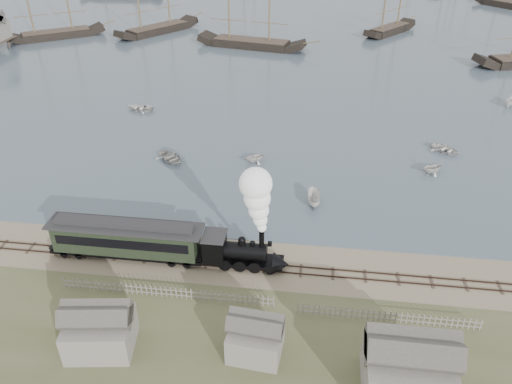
# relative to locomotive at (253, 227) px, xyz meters

# --- Properties ---
(ground) EXTENTS (600.00, 600.00, 0.00)m
(ground) POSITION_rel_locomotive_xyz_m (-0.47, 2.00, -4.65)
(ground) COLOR gray
(ground) RESTS_ON ground
(rail_track) EXTENTS (120.00, 1.80, 0.16)m
(rail_track) POSITION_rel_locomotive_xyz_m (-0.47, 0.00, -4.61)
(rail_track) COLOR #36261D
(rail_track) RESTS_ON ground
(picket_fence_west) EXTENTS (19.00, 0.10, 1.20)m
(picket_fence_west) POSITION_rel_locomotive_xyz_m (-6.97, -5.00, -4.65)
(picket_fence_west) COLOR slate
(picket_fence_west) RESTS_ON ground
(picket_fence_east) EXTENTS (15.00, 0.10, 1.20)m
(picket_fence_east) POSITION_rel_locomotive_xyz_m (12.03, -5.50, -4.65)
(picket_fence_east) COLOR slate
(picket_fence_east) RESTS_ON ground
(shed_left) EXTENTS (5.00, 4.00, 4.10)m
(shed_left) POSITION_rel_locomotive_xyz_m (-10.47, -11.00, -4.65)
(shed_left) COLOR slate
(shed_left) RESTS_ON ground
(shed_mid) EXTENTS (4.00, 3.50, 3.60)m
(shed_mid) POSITION_rel_locomotive_xyz_m (1.53, -10.00, -4.65)
(shed_mid) COLOR slate
(shed_mid) RESTS_ON ground
(locomotive) EXTENTS (8.11, 3.03, 10.11)m
(locomotive) POSITION_rel_locomotive_xyz_m (0.00, 0.00, 0.00)
(locomotive) COLOR black
(locomotive) RESTS_ON ground
(passenger_coach) EXTENTS (14.94, 2.88, 3.63)m
(passenger_coach) POSITION_rel_locomotive_xyz_m (-12.22, 0.00, -2.37)
(passenger_coach) COLOR black
(passenger_coach) RESTS_ON ground
(beached_dinghy) EXTENTS (4.14, 4.87, 0.86)m
(beached_dinghy) POSITION_rel_locomotive_xyz_m (-17.48, 2.84, -4.22)
(beached_dinghy) COLOR silver
(beached_dinghy) RESTS_ON ground
(rowboat_0) EXTENTS (5.15, 5.25, 0.89)m
(rowboat_0) POSITION_rel_locomotive_xyz_m (-13.53, 19.63, -4.15)
(rowboat_0) COLOR silver
(rowboat_0) RESTS_ON harbor_water
(rowboat_1) EXTENTS (3.48, 3.63, 1.48)m
(rowboat_1) POSITION_rel_locomotive_xyz_m (-2.57, 20.74, -3.85)
(rowboat_1) COLOR silver
(rowboat_1) RESTS_ON harbor_water
(rowboat_2) EXTENTS (3.65, 1.66, 1.37)m
(rowboat_2) POSITION_rel_locomotive_xyz_m (5.33, 11.60, -3.91)
(rowboat_2) COLOR silver
(rowboat_2) RESTS_ON harbor_water
(rowboat_3) EXTENTS (4.80, 4.97, 0.84)m
(rowboat_3) POSITION_rel_locomotive_xyz_m (22.63, 26.80, -4.17)
(rowboat_3) COLOR silver
(rowboat_3) RESTS_ON harbor_water
(rowboat_4) EXTENTS (3.56, 3.76, 1.56)m
(rowboat_4) POSITION_rel_locomotive_xyz_m (19.88, 20.76, -3.81)
(rowboat_4) COLOR silver
(rowboat_4) RESTS_ON harbor_water
(rowboat_5) EXTENTS (3.68, 3.24, 1.39)m
(rowboat_5) POSITION_rel_locomotive_xyz_m (36.40, 45.18, -3.90)
(rowboat_5) COLOR silver
(rowboat_5) RESTS_ON harbor_water
(rowboat_6) EXTENTS (3.90, 4.88, 0.90)m
(rowboat_6) POSITION_rel_locomotive_xyz_m (-23.03, 35.57, -4.14)
(rowboat_6) COLOR silver
(rowboat_6) RESTS_ON harbor_water
(schooner_2) EXTENTS (24.61, 10.19, 20.00)m
(schooner_2) POSITION_rel_locomotive_xyz_m (-10.27, 73.43, 5.41)
(schooner_2) COLOR black
(schooner_2) RESTS_ON harbor_water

